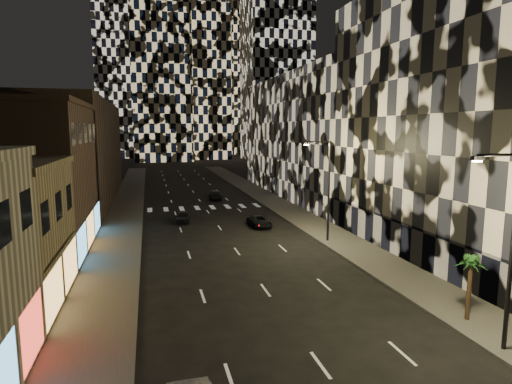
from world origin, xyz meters
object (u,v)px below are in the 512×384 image
streetlight_near (509,239)px  car_dark_oncoming (215,195)px  streetlight_far (326,184)px  car_dark_rightlane (259,222)px  palm_tree (471,266)px  car_dark_midlane (183,217)px

streetlight_near → car_dark_oncoming: 47.35m
streetlight_near → streetlight_far: bearing=90.0°
streetlight_far → car_dark_oncoming: 27.79m
car_dark_rightlane → car_dark_oncoming: bearing=90.6°
car_dark_oncoming → streetlight_near: bearing=103.0°
streetlight_far → palm_tree: (0.83, -16.96, -2.30)m
car_dark_midlane → car_dark_oncoming: size_ratio=0.81×
car_dark_rightlane → streetlight_near: bearing=-85.5°
streetlight_near → palm_tree: size_ratio=2.56×
streetlight_near → car_dark_rightlane: (-4.25, 27.41, -4.79)m
streetlight_near → streetlight_far: size_ratio=1.00×
streetlight_near → palm_tree: bearing=74.8°
car_dark_rightlane → palm_tree: 25.02m
car_dark_midlane → car_dark_rightlane: size_ratio=0.88×
car_dark_midlane → car_dark_oncoming: bearing=76.4°
streetlight_near → car_dark_rightlane: size_ratio=2.23×
streetlight_near → car_dark_rightlane: 28.15m
car_dark_rightlane → palm_tree: bearing=-82.5°
streetlight_near → car_dark_rightlane: bearing=98.8°
streetlight_far → car_dark_midlane: bearing=135.5°
streetlight_far → streetlight_near: bearing=-90.0°
streetlight_far → car_dark_rightlane: bearing=119.9°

